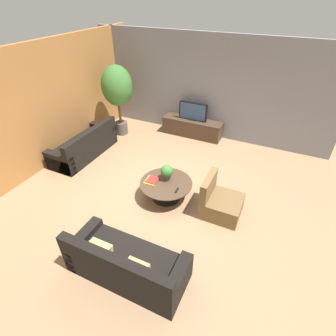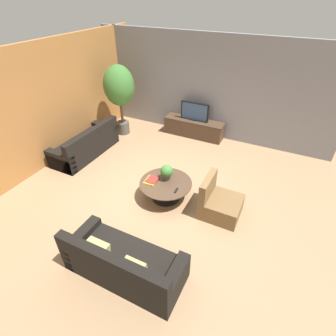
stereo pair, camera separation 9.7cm
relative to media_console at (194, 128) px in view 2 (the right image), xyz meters
name	(u,v)px [view 2 (the right image)]	position (x,y,z in m)	size (l,w,h in m)	color
ground_plane	(159,190)	(0.30, -2.94, -0.28)	(24.00, 24.00, 0.00)	#9E7A56
back_wall_stone	(209,88)	(0.30, 0.32, 1.22)	(7.40, 0.12, 3.00)	gray
side_wall_left	(49,105)	(-2.96, -2.74, 1.22)	(0.12, 7.40, 3.00)	#B2753D
media_console	(194,128)	(0.00, 0.00, 0.00)	(1.91, 0.50, 0.54)	#473323
television	(195,112)	(0.00, 0.00, 0.54)	(0.88, 0.13, 0.56)	black
coffee_table	(166,187)	(0.55, -3.08, 0.02)	(1.17, 1.17, 0.43)	black
couch_by_wall	(86,145)	(-2.31, -2.40, 0.00)	(0.84, 2.05, 0.84)	black
couch_near_entry	(124,264)	(0.81, -5.13, 0.00)	(1.97, 0.84, 0.84)	black
armchair_wicker	(219,203)	(1.78, -3.04, -0.01)	(0.80, 0.76, 0.86)	brown
potted_palm_tall	(119,88)	(-2.13, -0.84, 1.20)	(0.92, 0.92, 2.16)	#514C47
potted_plant_tabletop	(167,172)	(0.51, -2.95, 0.35)	(0.29, 0.29, 0.36)	#514C47
book_stack	(152,180)	(0.24, -3.16, 0.17)	(0.28, 0.33, 0.05)	gold
remote_black	(176,190)	(0.88, -3.23, 0.16)	(0.04, 0.16, 0.02)	black
remote_silver	(165,173)	(0.39, -2.77, 0.16)	(0.04, 0.16, 0.02)	gray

